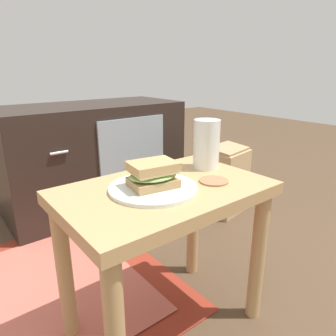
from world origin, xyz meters
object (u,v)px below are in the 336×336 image
beer_glass (206,145)px  paper_bag (226,180)px  coaster (214,181)px  plate (152,188)px  sandwich_front (152,174)px  tv_cabinet (94,157)px

beer_glass → paper_bag: beer_glass is taller
beer_glass → paper_bag: (0.55, 0.38, -0.35)m
coaster → paper_bag: coaster is taller
plate → coaster: plate is taller
sandwich_front → coaster: bearing=-19.5°
plate → sandwich_front: (0.00, -0.00, 0.04)m
tv_cabinet → beer_glass: bearing=-92.0°
plate → beer_glass: 0.25m
sandwich_front → paper_bag: size_ratio=0.38×
beer_glass → paper_bag: 0.75m
plate → sandwich_front: 0.04m
coaster → plate: bearing=160.5°
coaster → paper_bag: bearing=37.6°
plate → coaster: size_ratio=2.85×
tv_cabinet → beer_glass: size_ratio=6.26×
plate → paper_bag: (0.79, 0.42, -0.28)m
tv_cabinet → beer_glass: 0.93m
sandwich_front → paper_bag: 0.95m
tv_cabinet → sandwich_front: 1.01m
sandwich_front → coaster: size_ratio=1.73×
plate → beer_glass: size_ratio=1.51×
tv_cabinet → sandwich_front: (-0.27, -0.94, 0.21)m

